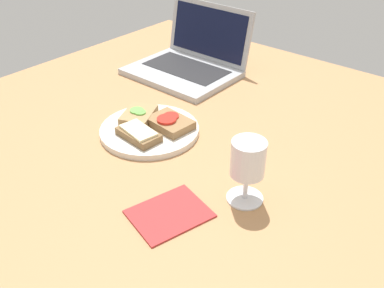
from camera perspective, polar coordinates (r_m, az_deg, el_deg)
name	(u,v)px	position (r cm, az deg, el deg)	size (l,w,h in cm)	color
wooden_table	(185,146)	(106.85, -0.95, -0.28)	(140.00, 140.00, 3.00)	#B27F51
plate	(150,130)	(109.48, -5.67, 1.85)	(25.18, 25.18, 1.54)	silver
sandwich_with_tomato	(170,122)	(108.53, -2.96, 2.90)	(11.64, 8.92, 2.76)	#937047
sandwich_with_cucumber	(139,115)	(112.54, -7.11, 3.83)	(10.90, 12.30, 2.62)	#A88456
sandwich_with_cheese	(139,134)	(104.65, -7.14, 1.37)	(11.49, 7.03, 2.44)	brown
wine_glass	(248,162)	(83.43, 7.45, -2.37)	(7.58, 7.58, 13.90)	white
laptop	(189,62)	(141.84, -0.44, 10.87)	(33.06, 28.95, 19.99)	#ADAFB5
napkin	(169,214)	(84.94, -3.03, -9.27)	(11.65, 14.69, 0.40)	#B23333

